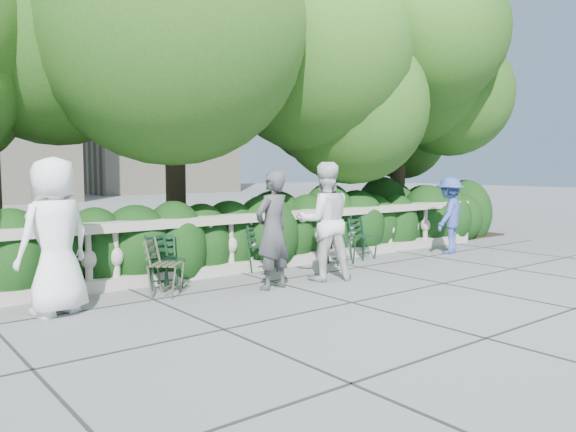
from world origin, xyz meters
TOP-DOWN VIEW (x-y plane):
  - ground at (0.00, 0.00)m, footprint 90.00×90.00m
  - balustrade at (0.00, 1.80)m, footprint 12.00×0.44m
  - shrub_hedge at (0.00, 3.00)m, footprint 15.00×2.60m
  - tree_canopy at (0.69, 3.19)m, footprint 15.04×6.52m
  - chair_a at (-3.52, 1.22)m, footprint 0.48×0.51m
  - chair_b at (-2.11, 1.24)m, footprint 0.57×0.60m
  - chair_c at (-2.01, 1.17)m, footprint 0.57×0.60m
  - chair_d at (-0.10, 1.34)m, footprint 0.56×0.59m
  - chair_e at (2.22, 1.26)m, footprint 0.48×0.51m
  - chair_f at (1.47, 1.14)m, footprint 0.48×0.52m
  - chair_weathered at (-2.15, 0.81)m, footprint 0.65×0.65m
  - person_businessman at (-3.75, 0.84)m, footprint 1.09×0.88m
  - person_woman_grey at (-0.80, 0.35)m, footprint 0.71×0.54m
  - person_casual_man at (0.25, 0.39)m, footprint 1.13×1.03m
  - person_older_blue at (4.19, 0.84)m, footprint 1.17×0.88m

SIDE VIEW (x-z plane):
  - ground at x=0.00m, z-range 0.00..0.00m
  - shrub_hedge at x=0.00m, z-range -0.85..0.85m
  - chair_a at x=-3.52m, z-range -0.42..0.42m
  - chair_b at x=-2.11m, z-range -0.42..0.42m
  - chair_c at x=-2.01m, z-range -0.42..0.42m
  - chair_d at x=-0.10m, z-range -0.42..0.42m
  - chair_e at x=2.22m, z-range -0.42..0.42m
  - chair_f at x=1.47m, z-range -0.42..0.42m
  - chair_weathered at x=-2.15m, z-range -0.42..0.42m
  - balustrade at x=0.00m, z-range -0.01..0.99m
  - person_older_blue at x=4.19m, z-range 0.00..1.61m
  - person_woman_grey at x=-0.80m, z-range 0.00..1.76m
  - person_casual_man at x=0.25m, z-range 0.00..1.89m
  - person_businessman at x=-3.75m, z-range 0.00..1.93m
  - tree_canopy at x=0.69m, z-range 0.57..7.35m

